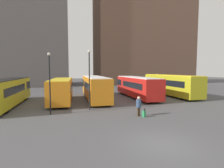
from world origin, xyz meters
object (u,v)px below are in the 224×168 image
object	(u,v)px
bus_2	(95,87)
suitcase	(144,114)
bus_4	(170,84)
lamp_post_0	(89,75)
bus_3	(137,86)
bus_1	(61,90)
traveler	(139,104)
bus_0	(8,91)
lamp_post_1	(50,78)

from	to	relation	value
bus_2	suitcase	size ratio (longest dim) A/B	15.24
bus_4	lamp_post_0	xyz separation A→B (m)	(-14.05, -7.17, 1.75)
bus_3	bus_4	xyz separation A→B (m)	(6.05, 0.59, 0.13)
bus_1	lamp_post_0	distance (m)	6.28
traveler	lamp_post_0	xyz separation A→B (m)	(-3.87, 3.54, 2.51)
bus_4	traveler	world-z (taller)	bus_4
bus_2	traveler	bearing A→B (deg)	-165.77
suitcase	bus_4	bearing A→B (deg)	-52.19
bus_4	bus_1	bearing A→B (deg)	95.47
bus_1	traveler	xyz separation A→B (m)	(6.71, -8.80, -0.57)
bus_4	bus_0	bearing A→B (deg)	95.68
bus_2	bus_4	distance (m)	12.45
bus_2	suitcase	xyz separation A→B (m)	(2.57, -10.35, -1.46)
bus_2	bus_4	size ratio (longest dim) A/B	0.95
bus_0	bus_1	bearing A→B (deg)	-81.23
bus_1	bus_3	bearing A→B (deg)	-79.19
bus_4	lamp_post_1	world-z (taller)	lamp_post_1
suitcase	bus_1	bearing A→B (deg)	26.83
bus_4	suitcase	size ratio (longest dim) A/B	16.04
bus_2	suitcase	bearing A→B (deg)	-164.52
bus_4	lamp_post_1	distance (m)	19.60
bus_3	lamp_post_0	world-z (taller)	lamp_post_0
lamp_post_0	lamp_post_1	bearing A→B (deg)	-166.04
bus_0	suitcase	world-z (taller)	bus_0
bus_1	suitcase	size ratio (longest dim) A/B	11.85
bus_2	lamp_post_0	xyz separation A→B (m)	(-1.62, -6.41, 1.81)
suitcase	bus_2	bearing A→B (deg)	3.35
traveler	lamp_post_0	distance (m)	5.81
bus_1	traveler	bearing A→B (deg)	-138.82
bus_0	bus_3	bearing A→B (deg)	-81.42
suitcase	lamp_post_1	size ratio (longest dim) A/B	0.14
bus_4	traveler	distance (m)	14.80
traveler	suitcase	xyz separation A→B (m)	(0.33, -0.40, -0.77)
suitcase	lamp_post_0	world-z (taller)	lamp_post_0
bus_2	lamp_post_0	bearing A→B (deg)	167.31
suitcase	lamp_post_1	bearing A→B (deg)	58.60
bus_0	bus_3	world-z (taller)	bus_0
bus_2	lamp_post_1	xyz separation A→B (m)	(-5.35, -7.34, 1.59)
bus_1	bus_3	size ratio (longest dim) A/B	0.80
bus_0	bus_2	xyz separation A→B (m)	(10.35, 1.90, 0.06)
bus_3	lamp_post_0	size ratio (longest dim) A/B	1.89
bus_1	bus_3	world-z (taller)	bus_3
bus_2	lamp_post_1	distance (m)	9.22
bus_4	bus_3	bearing A→B (deg)	94.56
bus_0	bus_2	distance (m)	10.52
suitcase	traveler	bearing A→B (deg)	28.94
bus_2	lamp_post_1	size ratio (longest dim) A/B	2.10
bus_3	traveler	xyz separation A→B (m)	(-4.13, -10.12, -0.63)
traveler	bus_4	bearing A→B (deg)	-54.16
bus_2	bus_3	world-z (taller)	bus_2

